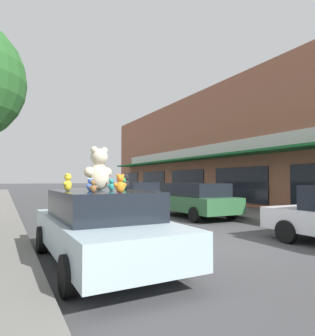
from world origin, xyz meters
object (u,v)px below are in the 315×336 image
Objects in this scene: teddy_bear_black at (125,182)px; teddy_bear_pink at (119,184)px; teddy_bear_green at (123,184)px; teddy_bear_blue at (91,185)px; teddy_bear_giant at (99,169)px; teddy_bear_brown at (93,186)px; teddy_bear_teal at (111,185)px; parked_car_far_right at (139,193)px; teddy_bear_white at (90,185)px; plush_art_car at (101,225)px; parked_car_far_center at (194,199)px; teddy_bear_yellow at (68,182)px; teddy_bear_orange at (120,184)px.

teddy_bear_pink is at bearing 17.10° from teddy_bear_black.
teddy_bear_green is 1.10× the size of teddy_bear_blue.
teddy_bear_brown is at bearing 49.27° from teddy_bear_giant.
teddy_bear_blue is (-0.55, -0.37, 0.00)m from teddy_bear_teal.
teddy_bear_green is 12.35m from parked_car_far_right.
parked_car_far_right is at bearing -71.52° from teddy_bear_white.
parked_car_far_right reaches higher than plush_art_car.
teddy_bear_white is at bearing -139.59° from parked_car_far_center.
teddy_bear_teal reaches higher than parked_car_far_center.
teddy_bear_giant is 4.20× the size of teddy_bear_brown.
teddy_bear_pink is at bearing -126.55° from teddy_bear_white.
teddy_bear_blue is (-0.88, -0.54, -0.01)m from teddy_bear_green.
parked_car_far_center is (5.86, 5.28, 0.06)m from plush_art_car.
teddy_bear_black reaches higher than teddy_bear_pink.
teddy_bear_white is at bearing 23.06° from teddy_bear_giant.
teddy_bear_brown is at bearing 50.42° from teddy_bear_pink.
teddy_bear_blue is (-0.33, -0.59, -0.33)m from teddy_bear_giant.
teddy_bear_giant reaches higher than teddy_bear_yellow.
teddy_bear_white is 0.06× the size of parked_car_far_center.
teddy_bear_green is 0.77× the size of teddy_bear_yellow.
teddy_bear_white is at bearing -16.75° from teddy_bear_green.
teddy_bear_green reaches higher than teddy_bear_blue.
teddy_bear_yellow is 8.24m from parked_car_far_center.
teddy_bear_green is at bearing 26.62° from plush_art_car.
teddy_bear_white is 0.36m from teddy_bear_blue.
teddy_bear_white is at bearing -118.17° from parked_car_far_right.
teddy_bear_teal reaches higher than parked_car_far_right.
teddy_bear_green reaches higher than parked_car_far_center.
parked_car_far_right is (5.40, 11.24, -0.79)m from teddy_bear_pink.
teddy_bear_orange is 0.07× the size of parked_car_far_center.
teddy_bear_brown is 0.05× the size of parked_car_far_center.
teddy_bear_white is (-0.66, -0.08, -0.01)m from teddy_bear_pink.
teddy_bear_giant is 0.72m from teddy_bear_black.
teddy_bear_orange is 8.71m from parked_car_far_center.
parked_car_far_center is at bearing -92.93° from teddy_bear_white.
teddy_bear_orange reaches higher than teddy_bear_teal.
teddy_bear_yellow is at bearing 27.24° from teddy_bear_white.
teddy_bear_yellow is at bearing -70.69° from teddy_bear_orange.
teddy_bear_yellow is at bearing -12.50° from teddy_bear_giant.
teddy_bear_teal is at bearing 119.60° from teddy_bear_yellow.
teddy_bear_green reaches higher than teddy_bear_white.
parked_car_far_center is at bearing 166.07° from teddy_bear_yellow.
plush_art_car is 21.27× the size of teddy_bear_brown.
plush_art_car is 14.49× the size of teddy_bear_orange.
teddy_bear_giant is 1.49m from teddy_bear_orange.
teddy_bear_pink is 0.78× the size of teddy_bear_yellow.
plush_art_car is at bearing -102.58° from teddy_bear_brown.
teddy_bear_giant is at bearing -96.82° from teddy_bear_orange.
teddy_bear_pink reaches higher than parked_car_far_right.
teddy_bear_giant is 0.54m from teddy_bear_pink.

